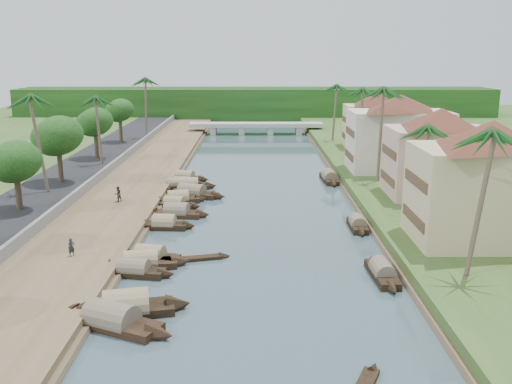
{
  "coord_description": "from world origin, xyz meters",
  "views": [
    {
      "loc": [
        -0.44,
        -47.92,
        16.67
      ],
      "look_at": [
        -0.21,
        12.17,
        2.0
      ],
      "focal_mm": 40.0,
      "sensor_mm": 36.0,
      "label": 1
    }
  ],
  "objects_px": {
    "building_near": "(488,181)",
    "sampan_1": "(126,308)",
    "person_near": "(71,247)",
    "sampan_0": "(111,321)",
    "bridge": "(256,126)"
  },
  "relations": [
    {
      "from": "sampan_0",
      "to": "sampan_1",
      "type": "bearing_deg",
      "value": 98.26
    },
    {
      "from": "bridge",
      "to": "building_near",
      "type": "height_order",
      "value": "building_near"
    },
    {
      "from": "building_near",
      "to": "sampan_1",
      "type": "relative_size",
      "value": 1.67
    },
    {
      "from": "building_near",
      "to": "sampan_0",
      "type": "bearing_deg",
      "value": -154.94
    },
    {
      "from": "building_near",
      "to": "sampan_1",
      "type": "bearing_deg",
      "value": -157.62
    },
    {
      "from": "building_near",
      "to": "sampan_1",
      "type": "xyz_separation_m",
      "value": [
        -27.81,
        -11.45,
        -5.96
      ]
    },
    {
      "from": "bridge",
      "to": "sampan_0",
      "type": "xyz_separation_m",
      "value": [
        -9.36,
        -87.26,
        -1.3
      ]
    },
    {
      "from": "bridge",
      "to": "building_near",
      "type": "xyz_separation_m",
      "value": [
        18.99,
        -74.0,
        4.66
      ]
    },
    {
      "from": "sampan_0",
      "to": "sampan_1",
      "type": "height_order",
      "value": "sampan_1"
    },
    {
      "from": "building_near",
      "to": "person_near",
      "type": "height_order",
      "value": "building_near"
    },
    {
      "from": "person_near",
      "to": "sampan_0",
      "type": "bearing_deg",
      "value": -99.3
    },
    {
      "from": "building_near",
      "to": "person_near",
      "type": "relative_size",
      "value": 10.01
    },
    {
      "from": "sampan_0",
      "to": "bridge",
      "type": "bearing_deg",
      "value": 108.93
    },
    {
      "from": "sampan_1",
      "to": "building_near",
      "type": "bearing_deg",
      "value": 9.81
    },
    {
      "from": "building_near",
      "to": "sampan_0",
      "type": "relative_size",
      "value": 1.6
    }
  ]
}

